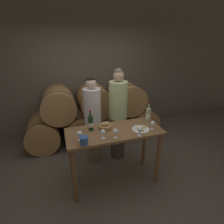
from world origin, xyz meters
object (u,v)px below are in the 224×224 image
Objects in this scene: cheese_plate at (141,129)px; blue_crock at (84,140)px; bread_basket at (105,126)px; person_right at (118,115)px; wine_glass_left at (103,132)px; person_left at (93,121)px; tasting_table at (114,140)px; wine_glass_right at (140,130)px; wine_bottle_white at (148,115)px; wine_glass_center at (115,132)px; wine_glass_far_left at (80,134)px; wine_bottle_red at (91,123)px; wine_glass_far_right at (153,124)px.

blue_crock is at bearing -171.09° from cheese_plate.
cheese_plate is (0.50, -0.19, -0.03)m from bread_basket.
person_right is 0.66m from bread_basket.
bread_basket is 0.28m from wine_glass_left.
blue_crock is at bearing -108.67° from person_left.
wine_glass_right is at bearing -40.13° from tasting_table.
wine_glass_center is at bearing -153.78° from wine_bottle_white.
wine_glass_far_left is 1.00× the size of wine_glass_center.
wine_bottle_white is at bearing 44.04° from cheese_plate.
wine_bottle_white is 2.44× the size of wine_glass_right.
person_right is at bearing 58.04° from wine_glass_left.
wine_bottle_white is (0.95, 0.02, 0.00)m from wine_bottle_red.
person_right is 1.09m from wine_glass_far_left.
wine_glass_left is at bearing -10.23° from wine_glass_far_left.
wine_bottle_white is (0.35, -0.48, 0.17)m from person_right.
blue_crock is 0.13m from wine_glass_far_left.
tasting_table is 10.58× the size of wine_glass_far_right.
blue_crock is at bearing -138.88° from bread_basket.
tasting_table is at bearing 166.58° from wine_glass_far_right.
wine_glass_far_right is (1.08, -0.02, 0.00)m from wine_glass_far_left.
wine_bottle_red is 0.22m from bread_basket.
bread_basket is (-0.74, -0.04, -0.07)m from wine_bottle_white.
cheese_plate is at bearing -20.59° from bread_basket.
wine_bottle_red is at bearing 163.05° from cheese_plate.
cheese_plate is at bearing -50.84° from person_left.
person_left is 0.85m from wine_glass_center.
person_left is 0.91m from blue_crock.
wine_glass_right is (0.50, -0.08, 0.00)m from wine_glass_left.
wine_glass_center is 0.61m from wine_glass_far_right.
wine_glass_left reaches higher than bread_basket.
tasting_table is 0.43m from cheese_plate.
wine_glass_right is (-0.33, -0.38, -0.02)m from wine_bottle_white.
bread_basket is at bearing 161.56° from wine_glass_far_right.
wine_bottle_red is 2.78× the size of blue_crock.
tasting_table is 0.46m from wine_glass_right.
wine_glass_far_right is (-0.07, -0.27, -0.02)m from wine_bottle_white.
wine_bottle_white reaches higher than cheese_plate.
person_left is at bearing 135.16° from wine_glass_far_right.
wine_glass_right is at bearing -157.20° from wine_glass_far_right.
person_left is 5.01× the size of wine_bottle_white.
person_right reaches higher than wine_glass_far_right.
wine_glass_far_left is (-0.32, -0.73, 0.20)m from person_left.
wine_glass_center is at bearing -10.11° from wine_glass_left.
blue_crock is 0.49m from bread_basket.
wine_glass_center is (-0.43, -0.10, 0.08)m from cheese_plate.
person_right is at bearing 125.79° from wine_bottle_white.
person_right is (0.27, 0.62, 0.11)m from tasting_table.
tasting_table is at bearing 139.87° from wine_glass_right.
wine_glass_far_right is (0.77, 0.03, 0.00)m from wine_glass_left.
wine_glass_far_left is at bearing -153.63° from bread_basket.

